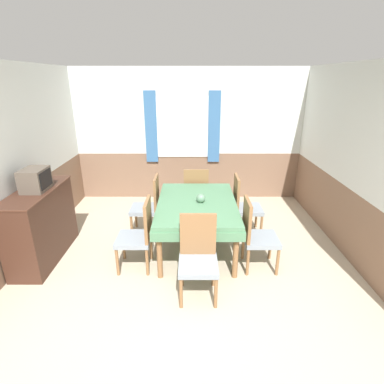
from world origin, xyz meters
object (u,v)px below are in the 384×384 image
Objects in this scene: chair_right_near at (255,233)px; sideboard at (41,224)px; chair_head_near at (198,255)px; chair_left_far at (149,204)px; dining_table at (197,209)px; chair_head_window at (196,193)px; chair_right_far at (243,204)px; chair_left_near at (139,233)px; vase at (201,198)px; tv at (35,180)px.

chair_right_near is 0.75× the size of sideboard.
chair_left_far is at bearing -62.93° from chair_head_near.
chair_head_window reaches higher than dining_table.
chair_right_far is 1.00× the size of chair_left_near.
chair_left_near reaches higher than vase.
chair_head_window is 7.56× the size of vase.
chair_left_far is (-0.76, 0.48, -0.14)m from dining_table.
dining_table is 4.32× the size of tv.
dining_table is 0.91m from chair_left_far.
sideboard is 0.64m from tv.
chair_left_near is at bearing -9.84° from sideboard.
dining_table is 0.18m from vase.
chair_head_window is at bearing 30.40° from tv.
tv is 2.20m from vase.
dining_table is 12.70× the size of vase.
vase is (0.06, -1.01, 0.30)m from chair_head_window.
chair_left_near is 1.52m from tv.
chair_left_near is (-1.51, 0.00, 0.00)m from chair_right_near.
sideboard reaches higher than chair_left_near.
dining_table is at bearing 6.49° from sideboard.
dining_table is at bearing -57.45° from chair_right_far.
chair_head_near is at bearing -27.07° from chair_right_far.
dining_table is 1.01m from chair_head_window.
chair_head_near is at bearing -90.00° from dining_table.
chair_left_far is at bearing -145.80° from chair_head_window.
chair_right_near is at bearing -62.93° from chair_head_window.
chair_left_far and chair_head_near have the same top height.
vase is at bearing -86.85° from chair_head_window.
chair_head_window is at bearing -55.80° from chair_left_far.
tv is at bearing 79.76° from chair_left_near.
tv is at bearing -94.87° from chair_right_near.
chair_right_far is 2.98m from sideboard.
dining_table is at bearing 164.12° from vase.
chair_left_far is 1.79m from chair_right_near.
chair_left_far is 1.66m from tv.
chair_left_near is (-1.51, -0.97, 0.00)m from chair_right_far.
sideboard reaches higher than chair_head_near.
dining_table is at bearing -57.45° from chair_left_near.
chair_head_near is 2.57× the size of tv.
chair_right_near is at bearing -4.87° from tv.
vase is (0.81, -0.50, 0.30)m from chair_left_far.
vase is (0.06, 0.98, 0.30)m from chair_head_near.
chair_right_near is 1.00× the size of chair_right_far.
sideboard is at bearing -19.42° from chair_head_near.
chair_head_window is 1.66m from chair_right_near.
chair_left_far and chair_head_window have the same top height.
chair_head_window and chair_right_far have the same top height.
chair_right_far is at bearing -117.07° from chair_head_near.
chair_left_near is at bearing -147.45° from dining_table.
chair_left_far is 1.00× the size of chair_right_near.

